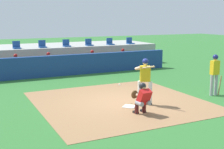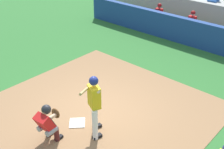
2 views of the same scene
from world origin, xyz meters
name	(u,v)px [view 1 (image 1 of 2)]	position (x,y,z in m)	size (l,w,h in m)	color
ground_plane	(120,102)	(0.00, 0.00, 0.00)	(80.00, 80.00, 0.00)	#2D6B2D
dirt_infield	(120,102)	(0.00, 0.00, 0.01)	(6.40, 6.40, 0.01)	#936B47
home_plate	(129,106)	(0.00, -0.80, 0.02)	(0.44, 0.44, 0.02)	white
batter_at_plate	(145,78)	(0.69, -0.75, 1.04)	(0.58, 0.89, 1.80)	silver
catcher_crouched	(142,97)	(-0.03, -1.74, 0.61)	(0.51, 2.09, 1.13)	gray
on_deck_batter	(215,72)	(4.16, -0.83, 1.02)	(0.58, 0.23, 1.79)	#99999E
dugout_wall	(69,65)	(0.00, 6.50, 0.60)	(13.00, 0.30, 1.20)	navy
dugout_bench	(64,69)	(0.00, 7.50, 0.23)	(11.80, 0.44, 0.45)	olive
dugout_player_0	(16,65)	(-2.82, 7.34, 0.67)	(0.49, 0.70, 1.30)	#939399
dugout_player_1	(49,63)	(-0.93, 7.34, 0.67)	(0.49, 0.70, 1.30)	#939399
dugout_player_2	(93,60)	(1.89, 7.34, 0.67)	(0.49, 0.70, 1.30)	#939399
dugout_player_3	(124,58)	(4.09, 7.34, 0.67)	(0.49, 0.70, 1.30)	#939399
stands_platform	(49,55)	(0.00, 10.90, 0.70)	(15.00, 4.40, 1.40)	#9E9E99
stadium_seat_2	(17,47)	(-2.44, 9.38, 1.53)	(0.46, 0.46, 0.48)	#1E478C
stadium_seat_3	(42,46)	(-0.81, 9.38, 1.53)	(0.46, 0.46, 0.48)	#1E478C
stadium_seat_4	(67,45)	(0.81, 9.38, 1.53)	(0.46, 0.46, 0.48)	#1E478C
stadium_seat_5	(89,44)	(2.44, 9.38, 1.53)	(0.46, 0.46, 0.48)	#1E478C
stadium_seat_6	(110,43)	(4.06, 9.38, 1.53)	(0.46, 0.46, 0.48)	#1E478C
stadium_seat_7	(130,42)	(5.69, 9.38, 1.53)	(0.46, 0.46, 0.48)	#1E478C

